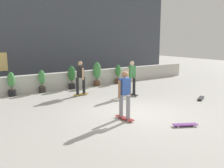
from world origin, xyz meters
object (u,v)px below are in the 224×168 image
Objects in this scene: potted_plant_2 at (72,76)px; skater_by_wall_right at (125,93)px; skateboard_aside at (185,124)px; potted_plant_0 at (11,84)px; skateboard_near_camera at (201,98)px; potted_plant_1 at (42,81)px; skater_far_left at (132,77)px; skater_mid_plaza at (80,77)px; potted_plant_4 at (118,74)px; potted_plant_3 at (97,72)px.

skater_by_wall_right reaches higher than potted_plant_2.
skateboard_aside is at bearing -52.36° from skater_by_wall_right.
potted_plant_0 reaches higher than skateboard_near_camera.
potted_plant_1 is at bearing 135.76° from skateboard_near_camera.
potted_plant_1 is 0.69× the size of skater_far_left.
skateboard_near_camera is (4.28, -3.78, -0.88)m from skater_mid_plaza.
skater_by_wall_right is 2.12× the size of skateboard_near_camera.
potted_plant_2 is at bearing -180.00° from potted_plant_4.
skateboard_aside is (1.23, -1.59, -0.88)m from skater_by_wall_right.
skater_by_wall_right reaches higher than potted_plant_1.
potted_plant_4 is 0.69× the size of skater_by_wall_right.
skater_far_left is (3.45, -3.10, 0.33)m from potted_plant_1.
skateboard_aside is (2.19, -7.49, -0.55)m from potted_plant_1.
potted_plant_4 is 5.59m from skateboard_near_camera.
potted_plant_4 reaches higher than skateboard_near_camera.
skater_mid_plaza is 1.00× the size of skater_by_wall_right.
potted_plant_4 is 1.46× the size of skateboard_aside.
potted_plant_0 is 1.47× the size of skateboard_aside.
potted_plant_3 is 1.76× the size of skateboard_near_camera.
skater_mid_plaza is at bearing 84.45° from skater_by_wall_right.
skater_mid_plaza and skater_by_wall_right have the same top height.
potted_plant_0 is 6.40m from skater_by_wall_right.
potted_plant_2 reaches higher than potted_plant_0.
potted_plant_3 is at bearing 68.44° from skater_by_wall_right.
potted_plant_3 reaches higher than potted_plant_1.
potted_plant_2 is 0.76× the size of skater_far_left.
potted_plant_4 is 3.40m from skater_far_left.
potted_plant_1 is at bearing 180.00° from potted_plant_2.
skateboard_aside is (-1.10, -7.49, -0.74)m from potted_plant_3.
skater_far_left is at bearing -41.97° from potted_plant_1.
potted_plant_3 is at bearing 180.00° from potted_plant_4.
potted_plant_0 reaches higher than potted_plant_4.
skater_far_left reaches higher than potted_plant_3.
potted_plant_1 is 4.65m from skater_far_left.
skater_far_left and skater_by_wall_right have the same top height.
skater_by_wall_right is (-0.41, -4.18, 0.00)m from skater_mid_plaza.
skateboard_near_camera is (2.20, -2.39, -0.88)m from skater_far_left.
potted_plant_1 is at bearing 138.03° from skater_far_left.
potted_plant_4 is at bearing 98.71° from skateboard_near_camera.
skater_far_left is at bearing -32.11° from potted_plant_0.
skater_by_wall_right reaches higher than potted_plant_3.
skateboard_near_camera is (3.97, -5.50, -0.65)m from potted_plant_2.
skater_by_wall_right is (-2.33, -5.90, 0.14)m from potted_plant_3.
potted_plant_1 is 0.69× the size of skater_by_wall_right.
skater_mid_plaza is at bearing 146.50° from skater_far_left.
potted_plant_3 is at bearing 0.00° from potted_plant_2.
skater_far_left is at bearing 48.31° from skater_by_wall_right.
skateboard_aside is (-1.26, -4.39, -0.88)m from skater_far_left.
skater_far_left is at bearing -60.21° from potted_plant_2.
potted_plant_1 is 4.80m from potted_plant_4.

